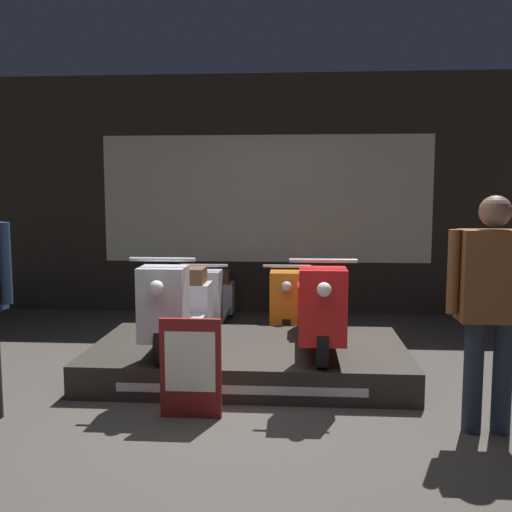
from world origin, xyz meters
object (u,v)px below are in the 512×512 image
(person_right_browsing, at_px, (491,295))
(price_sign_board, at_px, (191,368))
(scooter_display_left, at_px, (179,306))
(scooter_backrow_0, at_px, (213,299))
(scooter_display_right, at_px, (319,308))
(scooter_backrow_1, at_px, (288,300))

(person_right_browsing, bearing_deg, price_sign_board, 177.10)
(scooter_display_left, distance_m, scooter_backrow_0, 1.78)
(scooter_backrow_0, bearing_deg, scooter_display_right, -55.37)
(price_sign_board, bearing_deg, scooter_backrow_1, 76.71)
(scooter_backrow_0, xyz_separation_m, person_right_browsing, (2.32, -2.89, 0.60))
(scooter_display_left, relative_size, person_right_browsing, 1.03)
(scooter_display_left, bearing_deg, price_sign_board, -74.07)
(scooter_backrow_1, height_order, price_sign_board, scooter_backrow_1)
(scooter_display_right, bearing_deg, scooter_backrow_0, 124.63)
(scooter_display_right, distance_m, price_sign_board, 1.43)
(scooter_display_right, height_order, person_right_browsing, person_right_browsing)
(scooter_backrow_0, distance_m, price_sign_board, 2.80)
(scooter_display_right, bearing_deg, scooter_backrow_1, 99.88)
(scooter_backrow_0, bearing_deg, person_right_browsing, -51.31)
(scooter_backrow_0, relative_size, price_sign_board, 2.26)
(person_right_browsing, bearing_deg, scooter_backrow_1, 115.93)
(person_right_browsing, distance_m, price_sign_board, 2.15)
(scooter_display_right, bearing_deg, person_right_browsing, -45.79)
(scooter_display_right, relative_size, person_right_browsing, 1.03)
(price_sign_board, bearing_deg, person_right_browsing, -2.90)
(scooter_backrow_0, bearing_deg, price_sign_board, -84.85)
(person_right_browsing, bearing_deg, scooter_display_right, 134.21)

